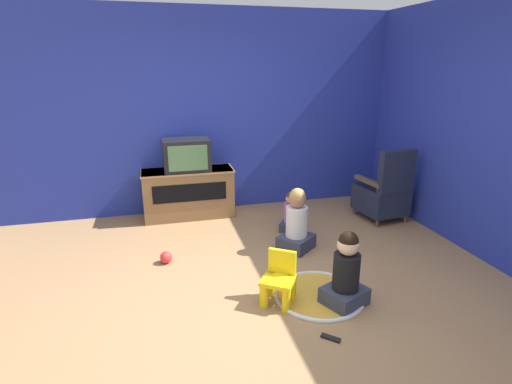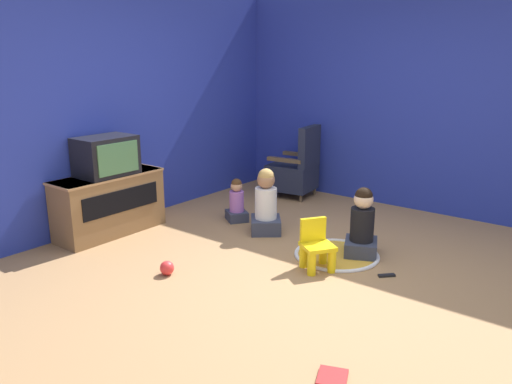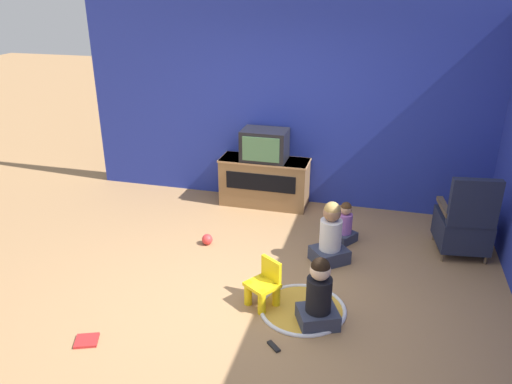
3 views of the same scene
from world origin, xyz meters
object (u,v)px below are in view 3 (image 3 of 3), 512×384
object	(u,v)px
tv_cabinet	(264,181)
black_armchair	(464,225)
child_watching_left	(330,236)
child_watching_center	(319,297)
television	(265,145)
child_watching_right	(345,225)
remote_control	(274,346)
yellow_kid_chair	(264,287)
book	(87,341)
toy_ball	(207,239)

from	to	relation	value
tv_cabinet	black_armchair	bearing A→B (deg)	-17.08
child_watching_left	child_watching_center	distance (m)	1.13
child_watching_left	child_watching_center	size ratio (longest dim) A/B	1.05
tv_cabinet	television	bearing A→B (deg)	-90.00
child_watching_right	remote_control	size ratio (longest dim) A/B	3.65
yellow_kid_chair	book	size ratio (longest dim) A/B	1.89
child_watching_right	black_armchair	bearing A→B (deg)	-53.68
black_armchair	book	bearing A→B (deg)	29.30
child_watching_center	black_armchair	bearing A→B (deg)	26.42
book	child_watching_right	bearing A→B (deg)	28.99
television	toy_ball	world-z (taller)	television
yellow_kid_chair	television	bearing A→B (deg)	138.17
child_watching_center	child_watching_right	distance (m)	1.65
tv_cabinet	remote_control	bearing A→B (deg)	-74.46
tv_cabinet	child_watching_left	distance (m)	1.70
child_watching_right	book	xyz separation A→B (m)	(-1.96, -2.40, -0.21)
child_watching_left	remote_control	size ratio (longest dim) A/B	5.15
television	child_watching_right	bearing A→B (deg)	-34.13
child_watching_left	toy_ball	world-z (taller)	child_watching_left
television	toy_ball	xyz separation A→B (m)	(-0.37, -1.29, -0.80)
child_watching_right	television	bearing A→B (deg)	90.17
television	child_watching_left	distance (m)	1.78
yellow_kid_chair	child_watching_right	distance (m)	1.59
television	child_watching_right	size ratio (longest dim) A/B	1.18
tv_cabinet	book	size ratio (longest dim) A/B	5.00
television	remote_control	distance (m)	3.08
toy_ball	television	bearing A→B (deg)	74.06
television	yellow_kid_chair	xyz separation A→B (m)	(0.56, -2.27, -0.67)
child_watching_center	remote_control	xyz separation A→B (m)	(-0.31, -0.41, -0.29)
child_watching_right	book	distance (m)	3.10
yellow_kid_chair	remote_control	distance (m)	0.65
yellow_kid_chair	toy_ball	bearing A→B (deg)	167.87
child_watching_center	book	size ratio (longest dim) A/B	2.83
toy_ball	remote_control	bearing A→B (deg)	-53.26
child_watching_left	remote_control	distance (m)	1.59
book	television	bearing A→B (deg)	54.58
black_armchair	child_watching_left	distance (m)	1.52
tv_cabinet	yellow_kid_chair	distance (m)	2.35
black_armchair	child_watching_right	size ratio (longest dim) A/B	1.94
black_armchair	book	distance (m)	4.09
tv_cabinet	toy_ball	size ratio (longest dim) A/B	9.47
tv_cabinet	yellow_kid_chair	bearing A→B (deg)	-76.13
television	toy_ball	bearing A→B (deg)	-105.94
television	black_armchair	xyz separation A→B (m)	(2.49, -0.75, -0.50)
tv_cabinet	yellow_kid_chair	xyz separation A→B (m)	(0.56, -2.28, -0.15)
tv_cabinet	child_watching_center	size ratio (longest dim) A/B	1.77
child_watching_left	child_watching_center	bearing A→B (deg)	-127.24
television	book	size ratio (longest dim) A/B	2.48
television	toy_ball	distance (m)	1.56
tv_cabinet	yellow_kid_chair	world-z (taller)	tv_cabinet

